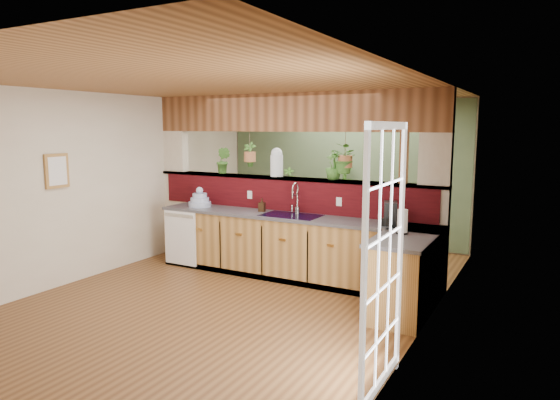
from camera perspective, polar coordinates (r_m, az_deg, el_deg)
The scene contains 28 objects.
ground at distance 6.47m, azimuth -4.82°, elevation -10.79°, with size 4.60×7.00×0.01m, color brown.
ceiling at distance 6.13m, azimuth -5.13°, elevation 12.82°, with size 4.60×7.00×0.01m, color brown.
wall_back at distance 9.27m, azimuth 7.13°, elevation 3.23°, with size 4.60×0.02×2.60m, color beige.
wall_left at distance 7.68m, azimuth -19.41°, elevation 1.76°, with size 0.02×7.00×2.60m, color beige.
wall_right at distance 5.27m, azimuth 16.35°, elevation -0.94°, with size 0.02×7.00×2.60m, color beige.
pass_through_partition at distance 7.32m, azimuth 1.09°, elevation 1.07°, with size 4.60×0.21×2.60m.
pass_through_ledge at distance 7.32m, azimuth 0.90°, elevation 2.48°, with size 4.60×0.21×0.04m, color brown.
header_beam at distance 7.28m, azimuth 0.92°, elevation 9.98°, with size 4.60×0.15×0.55m, color brown.
sage_backwall at distance 9.25m, azimuth 7.08°, elevation 3.22°, with size 4.55×0.02×2.55m, color #4D6444.
countertop at distance 6.69m, azimuth 5.32°, elevation -6.14°, with size 4.14×1.52×0.90m.
dishwasher at distance 7.72m, azimuth -11.34°, elevation -4.25°, with size 0.58×0.03×0.82m.
navy_sink at distance 6.95m, azimuth 1.27°, elevation -2.41°, with size 0.82×0.50×0.18m.
french_door at distance 4.09m, azimuth 11.80°, elevation -6.99°, with size 0.06×1.02×2.16m, color white.
framed_print at distance 7.13m, azimuth -24.14°, elevation 3.05°, with size 0.04×0.35×0.45m.
faucet at distance 7.04m, azimuth 1.82°, elevation 0.36°, with size 0.20×0.20×0.45m.
dish_stack at distance 7.77m, azimuth -9.15°, elevation -0.06°, with size 0.35×0.35×0.31m.
soap_dispenser at distance 7.24m, azimuth -2.08°, elevation -0.57°, with size 0.09×0.09×0.19m, color #392514.
coffee_maker at distance 6.40m, azimuth 12.46°, elevation -1.61°, with size 0.16×0.26×0.29m.
paper_towel at distance 5.90m, azimuth 13.82°, elevation -2.45°, with size 0.14×0.14×0.30m.
glass_jar at distance 7.38m, azimuth -0.39°, elevation 4.35°, with size 0.19×0.19×0.42m.
ledge_plant_left at distance 7.89m, azimuth -6.49°, elevation 4.51°, with size 0.23×0.18×0.41m, color #366723.
ledge_plant_right at distance 6.99m, azimuth 6.14°, elevation 3.95°, with size 0.22×0.22×0.40m, color #366723.
hanging_plant_a at distance 7.61m, azimuth -3.48°, elevation 6.12°, with size 0.21×0.18×0.49m.
hanging_plant_b at distance 6.91m, azimuth 7.49°, elevation 6.22°, with size 0.46×0.43×0.54m.
shelving_console at distance 9.30m, azimuth 4.17°, elevation -1.68°, with size 1.42×0.38×0.95m, color black.
shelf_plant_a at distance 9.47m, azimuth 0.99°, elevation 2.60°, with size 0.20×0.14×0.39m, color #366723.
shelf_plant_b at distance 8.99m, azimuth 7.40°, elevation 2.64°, with size 0.29×0.29×0.52m, color #366723.
floor_plant at distance 7.86m, azimuth 7.82°, elevation -4.24°, with size 0.75×0.65×0.83m, color #366723.
Camera 1 is at (3.40, -5.08, 2.12)m, focal length 32.00 mm.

